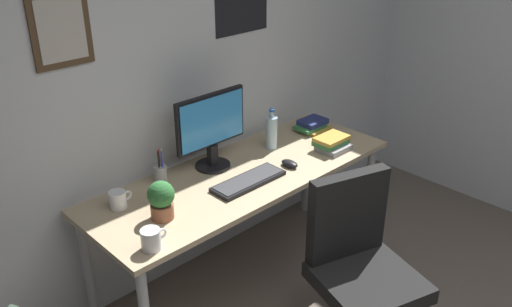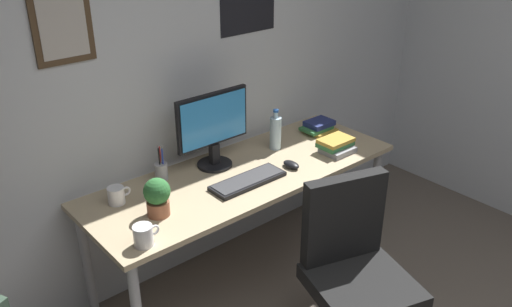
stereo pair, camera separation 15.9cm
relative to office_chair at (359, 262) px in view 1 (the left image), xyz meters
name	(u,v)px [view 1 (the left image)]	position (x,y,z in m)	size (l,w,h in m)	color
wall_back	(168,65)	(-0.21, 1.19, 0.77)	(4.40, 0.10, 2.60)	silver
desk	(244,184)	(-0.04, 0.78, 0.13)	(1.84, 0.66, 0.74)	tan
office_chair	(359,262)	(0.00, 0.00, 0.00)	(0.58, 0.59, 0.95)	black
monitor	(211,128)	(-0.12, 0.95, 0.45)	(0.46, 0.20, 0.43)	black
keyboard	(249,181)	(-0.10, 0.67, 0.22)	(0.43, 0.15, 0.03)	black
computer_mouse	(290,164)	(0.20, 0.65, 0.23)	(0.06, 0.11, 0.04)	black
water_bottle	(271,132)	(0.30, 0.89, 0.31)	(0.07, 0.07, 0.25)	silver
coffee_mug_near	(118,200)	(-0.74, 0.93, 0.25)	(0.12, 0.08, 0.09)	white
coffee_mug_far	(151,239)	(-0.81, 0.53, 0.26)	(0.13, 0.09, 0.10)	white
potted_plant	(161,199)	(-0.63, 0.71, 0.31)	(0.13, 0.13, 0.19)	brown
pen_cup	(161,173)	(-0.44, 1.00, 0.26)	(0.07, 0.07, 0.20)	#9EA0A5
book_stack_left	(312,125)	(0.68, 0.90, 0.24)	(0.21, 0.17, 0.07)	gold
book_stack_right	(332,143)	(0.54, 0.62, 0.25)	(0.20, 0.17, 0.08)	gray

